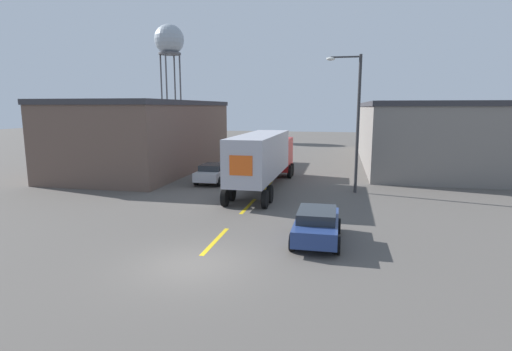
{
  "coord_description": "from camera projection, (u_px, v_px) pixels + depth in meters",
  "views": [
    {
      "loc": [
        5.06,
        -12.82,
        5.61
      ],
      "look_at": [
        0.29,
        9.62,
        1.66
      ],
      "focal_mm": 28.0,
      "sensor_mm": 36.0,
      "label": 1
    }
  ],
  "objects": [
    {
      "name": "semi_truck",
      "position": [
        264.0,
        156.0,
        27.46
      ],
      "size": [
        2.78,
        12.9,
        3.87
      ],
      "rotation": [
        0.0,
        0.0,
        -0.01
      ],
      "color": "#B21919",
      "rests_on": "ground_plane"
    },
    {
      "name": "parked_car_left_far",
      "position": [
        213.0,
        173.0,
        29.85
      ],
      "size": [
        1.97,
        4.17,
        1.42
      ],
      "color": "#B2B2B7",
      "rests_on": "ground_plane"
    },
    {
      "name": "road_centerline",
      "position": [
        248.0,
        206.0,
        22.87
      ],
      "size": [
        0.2,
        15.85,
        0.01
      ],
      "color": "gold",
      "rests_on": "ground_plane"
    },
    {
      "name": "street_lamp",
      "position": [
        355.0,
        115.0,
        25.75
      ],
      "size": [
        2.24,
        0.32,
        8.9
      ],
      "color": "#2D2D30",
      "rests_on": "ground_plane"
    },
    {
      "name": "parked_car_right_near",
      "position": [
        317.0,
        224.0,
        16.7
      ],
      "size": [
        1.97,
        4.17,
        1.42
      ],
      "color": "navy",
      "rests_on": "ground_plane"
    },
    {
      "name": "ground_plane",
      "position": [
        193.0,
        265.0,
        14.35
      ],
      "size": [
        160.0,
        160.0,
        0.0
      ],
      "primitive_type": "plane",
      "color": "#56514C"
    },
    {
      "name": "warehouse_left",
      "position": [
        148.0,
        135.0,
        35.95
      ],
      "size": [
        9.55,
        18.85,
        6.16
      ],
      "color": "brown",
      "rests_on": "ground_plane"
    },
    {
      "name": "warehouse_right",
      "position": [
        418.0,
        132.0,
        41.29
      ],
      "size": [
        11.33,
        28.64,
        6.06
      ],
      "color": "slate",
      "rests_on": "ground_plane"
    },
    {
      "name": "water_tower",
      "position": [
        169.0,
        42.0,
        68.25
      ],
      "size": [
        5.05,
        5.05,
        19.53
      ],
      "color": "#47474C",
      "rests_on": "ground_plane"
    }
  ]
}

